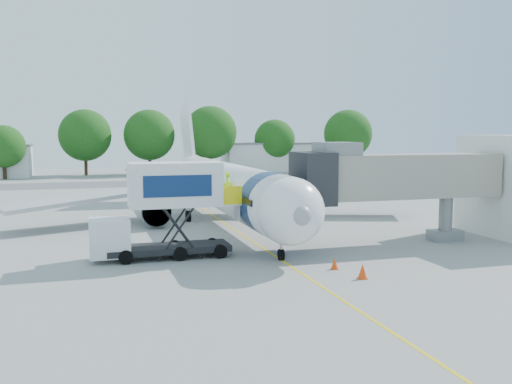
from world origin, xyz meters
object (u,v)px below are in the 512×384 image
object	(u,v)px
jet_bridge	(386,177)
aircraft	(225,187)
catering_hiloader	(163,210)
ground_tug	(427,286)

from	to	relation	value
jet_bridge	aircraft	bearing A→B (deg)	125.70
aircraft	catering_hiloader	distance (m)	12.77
aircraft	ground_tug	size ratio (longest dim) A/B	10.71
jet_bridge	catering_hiloader	xyz separation A→B (m)	(-14.26, -0.00, -1.58)
aircraft	jet_bridge	distance (m)	13.77
ground_tug	aircraft	bearing A→B (deg)	117.89
catering_hiloader	ground_tug	size ratio (longest dim) A/B	2.41
jet_bridge	catering_hiloader	bearing A→B (deg)	-179.99
aircraft	jet_bridge	world-z (taller)	aircraft
aircraft	catering_hiloader	size ratio (longest dim) A/B	4.44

